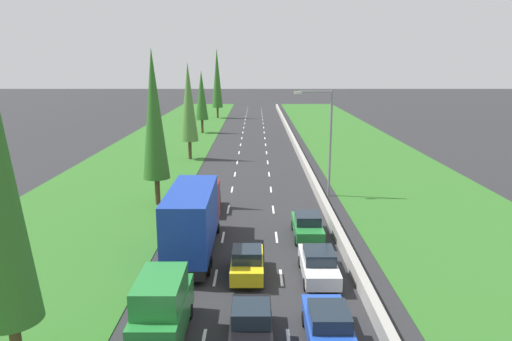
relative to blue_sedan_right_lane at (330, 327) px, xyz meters
The scene contains 18 objects.
ground_plane 45.27m from the blue_sedan_right_lane, 94.21° to the left, with size 300.00×300.00×0.00m, color #28282B.
grass_verge_left 47.89m from the blue_sedan_right_lane, 109.48° to the left, with size 14.00×140.00×0.04m, color #2D6623.
grass_verge_right 46.47m from the blue_sedan_right_lane, 76.27° to the left, with size 14.00×140.00×0.04m, color #2D6623.
median_barrier 45.20m from the blue_sedan_right_lane, 86.98° to the left, with size 0.44×120.00×0.85m, color #9E9B93.
lane_markings 45.27m from the blue_sedan_right_lane, 94.21° to the left, with size 3.64×116.00×0.01m.
blue_sedan_right_lane is the anchor object (origin of this frame).
black_hatchback_centre_lane 3.12m from the blue_sedan_right_lane, behind, with size 1.74×3.90×1.72m.
white_sedan_right_lane 6.10m from the blue_sedan_right_lane, 86.40° to the left, with size 1.82×4.50×1.64m.
green_van_left_lane 6.78m from the blue_sedan_right_lane, behind, with size 1.96×4.90×2.82m.
blue_box_truck_left_lane 11.63m from the blue_sedan_right_lane, 124.80° to the left, with size 2.46×9.40×4.18m.
black_sedan_left_lane 19.09m from the blue_sedan_right_lane, 110.46° to the left, with size 1.82×4.50×1.64m.
green_sedan_right_lane 12.15m from the blue_sedan_right_lane, 87.99° to the left, with size 1.82×4.50×1.64m.
yellow_hatchback_centre_lane 7.06m from the blue_sedan_right_lane, 118.59° to the left, with size 1.74×3.90×1.72m.
poplar_tree_second 23.20m from the blue_sedan_right_lane, 118.96° to the left, with size 2.11×2.11×12.32m.
poplar_tree_third 39.92m from the blue_sedan_right_lane, 105.73° to the left, with size 2.08×2.08×11.25m.
poplar_tree_fourth 60.96m from the blue_sedan_right_lane, 101.05° to the left, with size 2.05×2.05×10.01m.
poplar_tree_fifth 82.09m from the blue_sedan_right_lane, 97.61° to the left, with size 2.15×2.15×14.06m.
street_light_mast 22.75m from the blue_sedan_right_lane, 82.34° to the left, with size 3.20×0.28×9.00m.
Camera 1 is at (0.41, -2.32, 11.13)m, focal length 33.35 mm.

